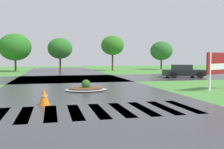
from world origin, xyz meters
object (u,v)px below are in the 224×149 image
at_px(estate_billboard, 219,65).
at_px(traffic_cone, 44,97).
at_px(car_dark_suv, 183,72).
at_px(median_island, 86,88).

distance_m(estate_billboard, traffic_cone, 11.14).
bearing_deg(traffic_cone, car_dark_suv, 43.01).
bearing_deg(median_island, traffic_cone, -118.10).
xyz_separation_m(estate_billboard, median_island, (-8.29, 1.64, -1.45)).
bearing_deg(traffic_cone, estate_billboard, 14.98).
height_order(median_island, car_dark_suv, car_dark_suv).
bearing_deg(estate_billboard, median_island, -35.90).
height_order(estate_billboard, car_dark_suv, estate_billboard).
height_order(car_dark_suv, traffic_cone, car_dark_suv).
bearing_deg(traffic_cone, median_island, 61.90).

